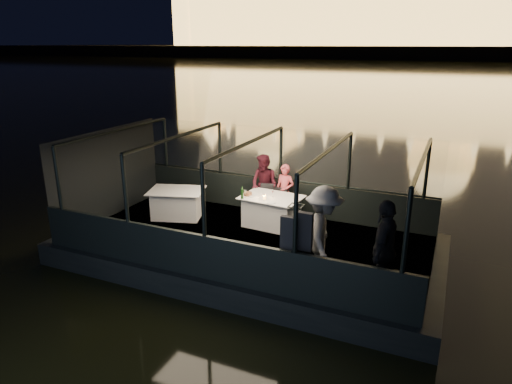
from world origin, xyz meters
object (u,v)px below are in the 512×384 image
at_px(coat_stand, 295,246).
at_px(dining_table_aft, 177,203).
at_px(passenger_stripe, 323,239).
at_px(person_woman_coral, 285,190).
at_px(dining_table_central, 271,211).
at_px(chair_port_right, 278,203).
at_px(person_man_maroon, 264,187).
at_px(passenger_dark, 384,252).
at_px(chair_port_left, 266,201).
at_px(wine_bottle, 242,193).

bearing_deg(coat_stand, dining_table_aft, 150.12).
bearing_deg(passenger_stripe, person_woman_coral, 16.71).
distance_m(dining_table_central, chair_port_right, 0.45).
distance_m(coat_stand, person_man_maroon, 4.05).
bearing_deg(passenger_stripe, dining_table_central, 25.70).
height_order(dining_table_central, passenger_dark, passenger_dark).
relative_size(person_woman_coral, passenger_dark, 0.77).
distance_m(chair_port_left, passenger_stripe, 3.48).
bearing_deg(chair_port_right, dining_table_aft, -149.63).
height_order(dining_table_central, wine_bottle, wine_bottle).
relative_size(coat_stand, wine_bottle, 5.57).
relative_size(chair_port_right, person_woman_coral, 0.57).
height_order(coat_stand, passenger_stripe, passenger_stripe).
distance_m(chair_port_left, person_woman_coral, 0.58).
distance_m(chair_port_left, person_man_maroon, 0.43).
relative_size(chair_port_left, coat_stand, 0.51).
height_order(passenger_stripe, passenger_dark, passenger_stripe).
relative_size(person_woman_coral, passenger_stripe, 0.75).
relative_size(passenger_dark, wine_bottle, 5.96).
distance_m(coat_stand, wine_bottle, 3.19).
bearing_deg(wine_bottle, chair_port_left, 73.68).
distance_m(dining_table_central, passenger_stripe, 2.92).
distance_m(dining_table_aft, wine_bottle, 1.96).
bearing_deg(chair_port_right, person_man_maroon, 163.44).
xyz_separation_m(dining_table_aft, chair_port_right, (2.50, 0.87, 0.06)).
xyz_separation_m(person_man_maroon, passenger_dark, (3.56, -2.99, 0.10)).
relative_size(chair_port_left, passenger_dark, 0.48).
distance_m(coat_stand, person_woman_coral, 3.79).
distance_m(passenger_dark, wine_bottle, 4.09).
height_order(dining_table_aft, chair_port_left, chair_port_left).
height_order(chair_port_right, coat_stand, coat_stand).
distance_m(dining_table_aft, passenger_stripe, 4.76).
relative_size(chair_port_right, wine_bottle, 2.62).
bearing_deg(coat_stand, passenger_dark, 18.19).
xyz_separation_m(coat_stand, person_man_maroon, (-2.07, 3.48, -0.15)).
height_order(dining_table_aft, coat_stand, coat_stand).
relative_size(chair_port_left, passenger_stripe, 0.46).
height_order(passenger_dark, wine_bottle, passenger_dark).
bearing_deg(dining_table_central, passenger_stripe, -48.43).
distance_m(person_woman_coral, wine_bottle, 1.34).
xyz_separation_m(chair_port_right, person_man_maroon, (-0.52, 0.27, 0.30)).
bearing_deg(person_woman_coral, wine_bottle, -112.47).
relative_size(dining_table_aft, person_woman_coral, 0.99).
height_order(dining_table_aft, chair_port_right, chair_port_right).
relative_size(person_man_maroon, wine_bottle, 5.25).
bearing_deg(passenger_stripe, passenger_dark, -111.28).
height_order(chair_port_right, passenger_dark, passenger_dark).
xyz_separation_m(dining_table_central, chair_port_right, (0.01, 0.45, 0.06)).
bearing_deg(wine_bottle, coat_stand, -47.12).
xyz_separation_m(chair_port_left, person_man_maroon, (-0.16, 0.27, 0.30)).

